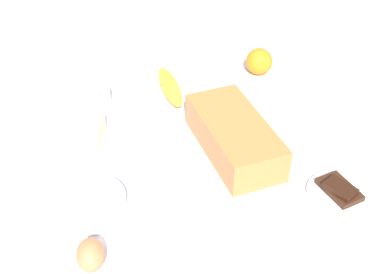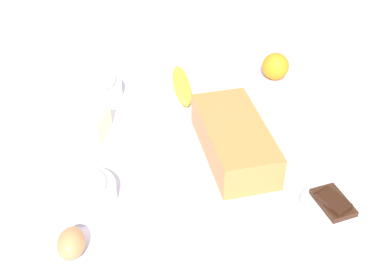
{
  "view_description": "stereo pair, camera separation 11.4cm",
  "coord_description": "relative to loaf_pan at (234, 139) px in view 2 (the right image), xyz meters",
  "views": [
    {
      "loc": [
        0.88,
        -0.18,
        0.75
      ],
      "look_at": [
        0.0,
        0.0,
        0.04
      ],
      "focal_mm": 47.92,
      "sensor_mm": 36.0,
      "label": 1
    },
    {
      "loc": [
        0.9,
        -0.07,
        0.75
      ],
      "look_at": [
        0.0,
        0.0,
        0.04
      ],
      "focal_mm": 47.92,
      "sensor_mm": 36.0,
      "label": 2
    }
  ],
  "objects": [
    {
      "name": "ground_plane",
      "position": [
        -0.02,
        -0.09,
        -0.05
      ],
      "size": [
        2.4,
        2.4,
        0.02
      ],
      "primitive_type": "cube",
      "color": "silver"
    },
    {
      "name": "loaf_pan",
      "position": [
        0.0,
        0.0,
        0.0
      ],
      "size": [
        0.3,
        0.17,
        0.08
      ],
      "rotation": [
        0.0,
        0.0,
        0.16
      ],
      "color": "#B77A3D",
      "rests_on": "ground_plane"
    },
    {
      "name": "flour_bowl",
      "position": [
        -0.25,
        -0.33,
        -0.01
      ],
      "size": [
        0.14,
        0.14,
        0.07
      ],
      "color": "white",
      "rests_on": "ground_plane"
    },
    {
      "name": "sugar_bowl",
      "position": [
        0.13,
        -0.33,
        -0.01
      ],
      "size": [
        0.14,
        0.14,
        0.06
      ],
      "color": "white",
      "rests_on": "ground_plane"
    },
    {
      "name": "banana",
      "position": [
        -0.26,
        -0.1,
        -0.02
      ],
      "size": [
        0.19,
        0.06,
        0.04
      ],
      "primitive_type": "ellipsoid",
      "rotation": [
        0.0,
        0.0,
        0.08
      ],
      "color": "yellow",
      "rests_on": "ground_plane"
    },
    {
      "name": "orange_fruit",
      "position": [
        -0.31,
        0.16,
        -0.0
      ],
      "size": [
        0.07,
        0.07,
        0.07
      ],
      "primitive_type": "sphere",
      "color": "orange",
      "rests_on": "ground_plane"
    },
    {
      "name": "butter_block",
      "position": [
        -0.1,
        -0.32,
        -0.01
      ],
      "size": [
        0.1,
        0.09,
        0.06
      ],
      "primitive_type": "cube",
      "rotation": [
        0.0,
        0.0,
        -0.26
      ],
      "color": "#F4EDB2",
      "rests_on": "ground_plane"
    },
    {
      "name": "egg_near_butter",
      "position": [
        0.26,
        -0.33,
        -0.02
      ],
      "size": [
        0.07,
        0.06,
        0.05
      ],
      "primitive_type": "ellipsoid",
      "rotation": [
        0.0,
        1.57,
        6.22
      ],
      "color": "#BC7F4D",
      "rests_on": "ground_plane"
    },
    {
      "name": "chocolate_plate",
      "position": [
        0.19,
        0.17,
        -0.03
      ],
      "size": [
        0.13,
        0.13,
        0.03
      ],
      "color": "white",
      "rests_on": "ground_plane"
    }
  ]
}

